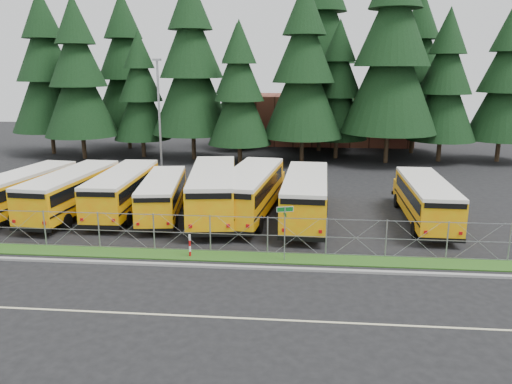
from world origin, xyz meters
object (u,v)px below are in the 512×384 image
bus_2 (125,192)px  light_standard (159,114)px  bus_0 (27,192)px  bus_1 (74,193)px  bus_east (425,201)px  street_sign (285,222)px  bus_3 (163,197)px  bus_4 (213,193)px  striped_bollard (190,246)px  bus_6 (306,198)px  bus_5 (251,193)px

bus_2 → light_standard: light_standard is taller
bus_0 → bus_1: size_ratio=0.96×
light_standard → bus_1: bearing=-100.8°
bus_east → street_sign: bearing=-138.1°
bus_3 → street_sign: bearing=-49.3°
bus_east → bus_4: bearing=-179.6°
bus_east → striped_bollard: size_ratio=8.69×
bus_east → bus_6: bearing=-177.0°
bus_2 → bus_6: 11.99m
bus_3 → bus_east: size_ratio=0.94×
bus_6 → street_sign: bus_6 is taller
bus_2 → bus_east: 19.29m
bus_1 → bus_4: bus_4 is taller
bus_1 → bus_0: bearing=179.9°
bus_0 → striped_bollard: bus_0 is taller
light_standard → bus_5: bearing=-51.6°
bus_1 → striped_bollard: (9.21, -6.93, -0.82)m
bus_1 → bus_east: bearing=4.8°
bus_3 → bus_6: size_ratio=0.87×
bus_east → light_standard: light_standard is taller
bus_5 → bus_0: bearing=-171.5°
bus_2 → street_sign: (10.89, -7.73, 0.63)m
bus_1 → light_standard: size_ratio=1.07×
bus_2 → bus_6: (11.97, -0.77, 0.08)m
bus_1 → bus_4: 9.16m
bus_4 → bus_3: bearing=177.6°
striped_bollard → bus_2: bearing=128.4°
street_sign → striped_bollard: street_sign is taller
bus_3 → bus_6: bearing=-8.9°
bus_0 → bus_3: size_ratio=1.07×
bus_east → street_sign: street_sign is taller
bus_6 → striped_bollard: size_ratio=9.40×
bus_3 → bus_5: (5.68, 0.57, 0.25)m
bus_4 → street_sign: 8.87m
bus_east → bus_3: bearing=-178.4°
bus_1 → bus_5: bearing=7.7°
bus_2 → striped_bollard: (6.08, -7.66, -0.80)m
bus_east → striped_bollard: bus_east is taller
bus_4 → bus_5: (2.44, 0.28, -0.03)m
bus_6 → light_standard: light_standard is taller
bus_2 → bus_3: bus_2 is taller
bus_0 → bus_east: size_ratio=1.00×
bus_0 → bus_2: (6.53, 0.47, 0.03)m
bus_3 → bus_4: size_ratio=0.82×
bus_1 → bus_6: size_ratio=0.96×
bus_4 → street_sign: bus_4 is taller
bus_5 → light_standard: size_ratio=1.15×
bus_5 → bus_3: bearing=-167.4°
bus_0 → bus_2: 6.54m
bus_0 → striped_bollard: size_ratio=8.72×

